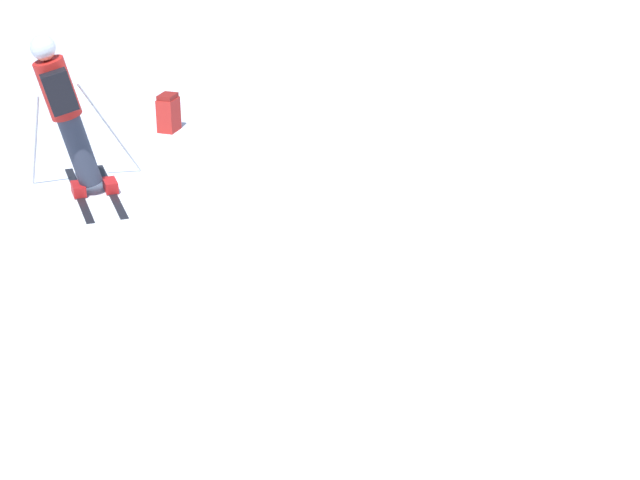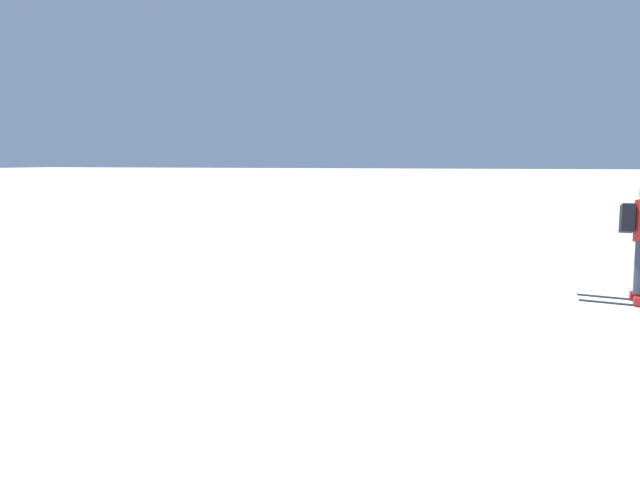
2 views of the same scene
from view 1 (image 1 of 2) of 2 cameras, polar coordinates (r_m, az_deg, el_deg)
The scene contains 3 objects.
ground_plane at distance 12.84m, azimuth -5.90°, elevation 3.60°, with size 300.00×300.00×0.00m, color white.
skier at distance 12.03m, azimuth -13.47°, elevation 6.89°, with size 1.30×1.82×1.88m.
spare_backpack at distance 14.36m, azimuth -8.09°, elevation 6.73°, with size 0.37×0.37×0.50m.
Camera 1 is at (4.54, 11.16, 4.43)m, focal length 60.00 mm.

